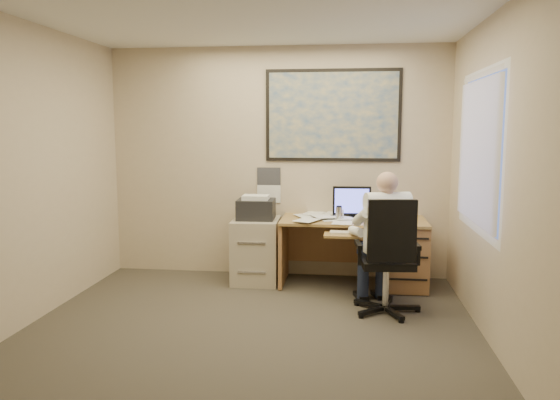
# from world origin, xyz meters

# --- Properties ---
(room_shell) EXTENTS (4.00, 4.50, 2.70)m
(room_shell) POSITION_xyz_m (0.00, 0.00, 1.35)
(room_shell) COLOR #3D382F
(room_shell) RESTS_ON ground
(desk) EXTENTS (1.60, 0.97, 1.09)m
(desk) POSITION_xyz_m (1.23, 1.90, 0.44)
(desk) COLOR #A58147
(desk) RESTS_ON ground
(world_map) EXTENTS (1.56, 0.03, 1.06)m
(world_map) POSITION_xyz_m (0.65, 2.23, 1.90)
(world_map) COLOR #1E4C93
(world_map) RESTS_ON room_shell
(wall_calendar) EXTENTS (0.28, 0.01, 0.42)m
(wall_calendar) POSITION_xyz_m (-0.10, 2.24, 1.08)
(wall_calendar) COLOR white
(wall_calendar) RESTS_ON room_shell
(window_blinds) EXTENTS (0.06, 1.40, 1.30)m
(window_blinds) POSITION_xyz_m (1.97, 0.80, 1.55)
(window_blinds) COLOR beige
(window_blinds) RESTS_ON room_shell
(filing_cabinet) EXTENTS (0.54, 0.64, 1.00)m
(filing_cabinet) POSITION_xyz_m (-0.20, 1.89, 0.43)
(filing_cabinet) COLOR #B8AC94
(filing_cabinet) RESTS_ON ground
(office_chair) EXTENTS (0.73, 0.73, 1.12)m
(office_chair) POSITION_xyz_m (1.20, 0.94, 0.33)
(office_chair) COLOR black
(office_chair) RESTS_ON ground
(person) EXTENTS (0.75, 0.91, 1.35)m
(person) POSITION_xyz_m (1.21, 1.03, 0.68)
(person) COLOR white
(person) RESTS_ON office_chair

